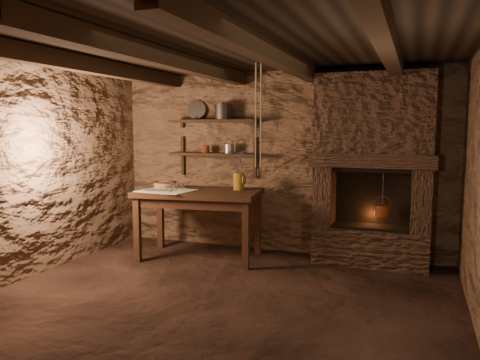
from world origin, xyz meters
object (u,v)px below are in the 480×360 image
at_px(stoneware_jug, 239,173).
at_px(wooden_bowl, 166,185).
at_px(work_table, 199,221).
at_px(iron_stockpot, 223,113).
at_px(red_pot, 382,210).

distance_m(stoneware_jug, wooden_bowl, 1.00).
relative_size(stoneware_jug, wooden_bowl, 1.53).
height_order(work_table, iron_stockpot, iron_stockpot).
bearing_deg(wooden_bowl, work_table, -7.67).
relative_size(iron_stockpot, red_pot, 0.44).
relative_size(work_table, stoneware_jug, 3.27).
distance_m(stoneware_jug, red_pot, 1.80).
xyz_separation_m(wooden_bowl, red_pot, (2.72, 0.35, -0.22)).
height_order(work_table, red_pot, red_pot).
bearing_deg(work_table, iron_stockpot, 71.31).
bearing_deg(stoneware_jug, iron_stockpot, 127.75).
distance_m(work_table, wooden_bowl, 0.68).
height_order(wooden_bowl, iron_stockpot, iron_stockpot).
height_order(work_table, wooden_bowl, wooden_bowl).
bearing_deg(work_table, stoneware_jug, 17.56).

